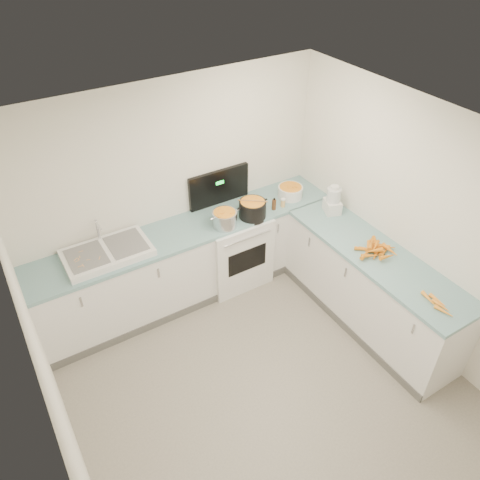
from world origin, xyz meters
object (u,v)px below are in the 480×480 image
sink (107,253)px  black_pot (252,210)px  extract_bottle (274,205)px  food_processor (333,201)px  steel_pot (225,220)px  mixing_bowl (290,192)px  spice_jar (283,203)px  stove (232,246)px

sink → black_pot: (1.62, -0.17, 0.05)m
extract_bottle → food_processor: food_processor is taller
steel_pot → mixing_bowl: steel_pot is taller
mixing_bowl → food_processor: 0.56m
steel_pot → food_processor: food_processor is taller
sink → black_pot: sink is taller
sink → extract_bottle: (1.91, -0.18, 0.02)m
spice_jar → food_processor: food_processor is taller
spice_jar → food_processor: size_ratio=0.26×
stove → steel_pot: 0.60m
mixing_bowl → sink: bearing=178.5°
stove → mixing_bowl: stove is taller
stove → food_processor: bearing=-28.9°
stove → steel_pot: stove is taller
stove → sink: size_ratio=1.58×
extract_bottle → sink: bearing=174.6°
spice_jar → food_processor: (0.41, -0.38, 0.10)m
black_pot → extract_bottle: (0.29, -0.01, -0.03)m
extract_bottle → food_processor: 0.67m
stove → black_pot: bearing=-42.2°
black_pot → extract_bottle: size_ratio=2.43×
sink → food_processor: 2.52m
sink → spice_jar: size_ratio=9.59×
mixing_bowl → food_processor: size_ratio=0.87×
spice_jar → food_processor: 0.57m
mixing_bowl → food_processor: food_processor is taller
spice_jar → stove: bearing=163.6°
steel_pot → sink: bearing=172.3°
sink → food_processor: bearing=-13.0°
steel_pot → mixing_bowl: (0.97, 0.11, -0.01)m
stove → sink: stove is taller
black_pot → extract_bottle: black_pot is taller
stove → mixing_bowl: 0.95m
steel_pot → extract_bottle: size_ratio=2.18×
spice_jar → black_pot: bearing=178.1°
sink → food_processor: food_processor is taller
steel_pot → food_processor: bearing=-18.5°
black_pot → mixing_bowl: 0.62m
stove → food_processor: stove is taller
extract_bottle → steel_pot: bearing=179.2°
steel_pot → food_processor: (1.18, -0.40, 0.07)m
black_pot → steel_pot: bearing=179.5°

